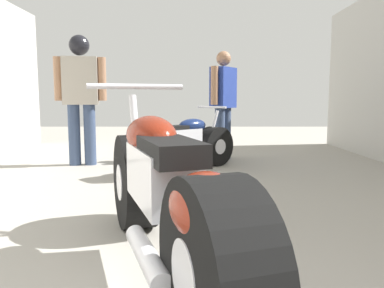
# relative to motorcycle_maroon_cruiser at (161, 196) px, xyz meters

# --- Properties ---
(ground_plane) EXTENTS (18.51, 18.51, 0.00)m
(ground_plane) POSITION_rel_motorcycle_maroon_cruiser_xyz_m (-0.02, 1.77, -0.44)
(ground_plane) COLOR #9E998E
(motorcycle_maroon_cruiser) EXTENTS (1.01, 2.20, 1.05)m
(motorcycle_maroon_cruiser) POSITION_rel_motorcycle_maroon_cruiser_xyz_m (0.00, 0.00, 0.00)
(motorcycle_maroon_cruiser) COLOR black
(motorcycle_maroon_cruiser) RESTS_ON ground_plane
(motorcycle_black_naked) EXTENTS (1.46, 1.40, 0.84)m
(motorcycle_black_naked) POSITION_rel_motorcycle_maroon_cruiser_xyz_m (-0.00, 2.96, -0.09)
(motorcycle_black_naked) COLOR black
(motorcycle_black_naked) RESTS_ON ground_plane
(mechanic_in_blue) EXTENTS (0.46, 0.62, 1.67)m
(mechanic_in_blue) POSITION_rel_motorcycle_maroon_cruiser_xyz_m (0.64, 3.96, 0.51)
(mechanic_in_blue) COLOR #384766
(mechanic_in_blue) RESTS_ON ground_plane
(mechanic_with_helmet) EXTENTS (0.72, 0.34, 1.83)m
(mechanic_with_helmet) POSITION_rel_motorcycle_maroon_cruiser_xyz_m (-1.42, 3.46, 0.66)
(mechanic_with_helmet) COLOR #384766
(mechanic_with_helmet) RESTS_ON ground_plane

